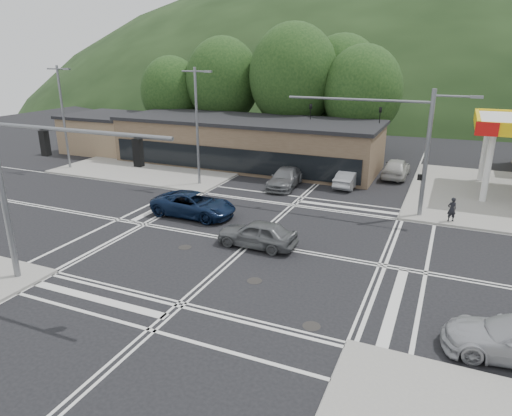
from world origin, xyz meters
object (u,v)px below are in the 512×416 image
at_px(car_queue_a, 349,179).
at_px(pedestrian, 452,209).
at_px(car_queue_b, 396,168).
at_px(car_northbound, 285,178).
at_px(car_blue_west, 194,204).
at_px(car_grey_center, 257,234).

distance_m(car_queue_a, pedestrian, 9.43).
distance_m(car_queue_b, car_northbound, 9.94).
bearing_deg(car_queue_b, pedestrian, 115.53).
bearing_deg(car_blue_west, car_queue_b, -34.34).
height_order(car_queue_a, car_queue_b, car_queue_b).
bearing_deg(car_northbound, car_queue_a, 20.49).
height_order(car_blue_west, car_queue_b, car_queue_b).
relative_size(car_blue_west, car_queue_b, 1.15).
distance_m(car_grey_center, car_northbound, 11.84).
relative_size(car_grey_center, car_queue_a, 1.09).
distance_m(car_grey_center, pedestrian, 12.43).
xyz_separation_m(car_queue_a, pedestrian, (7.57, -5.62, 0.25)).
relative_size(car_queue_a, car_northbound, 0.81).
height_order(car_blue_west, pedestrian, pedestrian).
xyz_separation_m(car_blue_west, car_northbound, (3.09, 8.67, -0.05)).
height_order(car_blue_west, car_queue_a, car_blue_west).
relative_size(car_queue_b, car_northbound, 0.97).
relative_size(car_grey_center, car_northbound, 0.88).
relative_size(car_grey_center, car_queue_b, 0.91).
bearing_deg(car_blue_west, car_grey_center, -116.08).
bearing_deg(car_queue_b, car_queue_a, 56.56).
xyz_separation_m(car_grey_center, car_queue_a, (1.95, 13.61, -0.08)).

